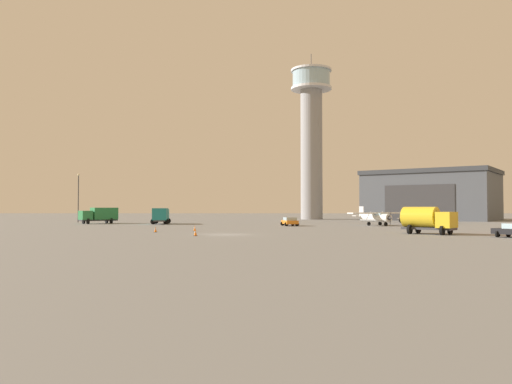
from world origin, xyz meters
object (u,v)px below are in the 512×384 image
traffic_cone_near_right (195,228)px  truck_box_teal (161,215)px  traffic_cone_mid_apron (155,229)px  truck_fuel_tanker_yellow (427,219)px  airplane_white (375,217)px  truck_box_green (100,215)px  control_tower (311,130)px  truck_flatbed_blue (415,216)px  car_orange (290,221)px  traffic_cone_near_left (195,233)px  light_post_west (78,194)px

traffic_cone_near_right → truck_box_teal: bearing=109.7°
traffic_cone_mid_apron → truck_fuel_tanker_yellow: bearing=-7.2°
airplane_white → truck_box_teal: airplane_white is taller
truck_box_green → traffic_cone_near_right: (21.08, -28.71, -1.27)m
control_tower → truck_flatbed_blue: size_ratio=5.88×
control_tower → truck_fuel_tanker_yellow: bearing=-85.5°
truck_box_green → truck_fuel_tanker_yellow: (47.50, -35.58, 0.03)m
truck_fuel_tanker_yellow → truck_box_green: bearing=-174.7°
truck_box_green → traffic_cone_near_right: 35.64m
airplane_white → truck_box_teal: (-36.15, 7.23, 0.15)m
car_orange → traffic_cone_near_left: bearing=147.2°
traffic_cone_near_left → traffic_cone_mid_apron: size_ratio=1.04×
car_orange → traffic_cone_near_right: size_ratio=6.44×
car_orange → light_post_west: 44.83m
control_tower → car_orange: size_ratio=9.43×
control_tower → truck_flatbed_blue: control_tower is taller
traffic_cone_near_left → traffic_cone_near_right: (-1.46, 10.58, -0.00)m
airplane_white → truck_flatbed_blue: size_ratio=1.42×
control_tower → truck_box_teal: (-30.40, -35.95, -20.70)m
truck_box_green → truck_box_teal: truck_box_green is taller
airplane_white → truck_box_teal: bearing=-128.0°
truck_box_green → traffic_cone_near_left: (22.54, -39.28, -1.27)m
truck_box_green → car_orange: truck_box_green is taller
truck_fuel_tanker_yellow → light_post_west: bearing=-176.4°
truck_box_green → truck_fuel_tanker_yellow: 59.35m
truck_flatbed_blue → traffic_cone_near_left: truck_flatbed_blue is taller
truck_box_green → car_orange: size_ratio=1.48×
control_tower → airplane_white: size_ratio=4.13×
traffic_cone_near_left → airplane_white: bearing=49.7°
truck_fuel_tanker_yellow → traffic_cone_near_right: truck_fuel_tanker_yellow is taller
truck_fuel_tanker_yellow → control_tower: bearing=136.7°
truck_box_green → traffic_cone_mid_apron: bearing=77.7°
truck_fuel_tanker_yellow → traffic_cone_near_left: truck_fuel_tanker_yellow is taller
airplane_white → traffic_cone_near_right: airplane_white is taller
truck_flatbed_blue → traffic_cone_near_right: (-36.77, -30.78, -1.00)m
traffic_cone_near_left → traffic_cone_near_right: 10.68m
car_orange → traffic_cone_near_right: (-12.81, -17.62, -0.40)m
truck_fuel_tanker_yellow → traffic_cone_near_right: size_ratio=8.32×
truck_fuel_tanker_yellow → traffic_cone_mid_apron: (-30.66, 3.86, -1.32)m
traffic_cone_mid_apron → light_post_west: bearing=120.9°
airplane_white → traffic_cone_near_left: airplane_white is taller
truck_box_green → car_orange: 35.67m
truck_flatbed_blue → car_orange: bearing=-73.7°
light_post_west → control_tower: bearing=28.3°
control_tower → airplane_white: 48.30m
truck_fuel_tanker_yellow → traffic_cone_near_left: (-24.96, -3.70, -1.31)m
control_tower → traffic_cone_near_left: 78.62m
truck_flatbed_blue → truck_box_teal: (-46.24, -4.38, 0.26)m
truck_flatbed_blue → traffic_cone_mid_apron: (-41.01, -33.79, -1.01)m
light_post_west → truck_flatbed_blue: bearing=-4.8°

